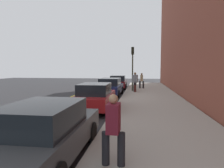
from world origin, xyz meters
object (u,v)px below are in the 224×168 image
rolling_suitcase (135,89)px  parked_car_maroon (118,82)px  parked_car_navy (110,87)px  parked_car_charcoal (46,132)px  pedestrian_grey_coat (135,81)px  pedestrian_tan_coat (142,80)px  traffic_light_pole (133,61)px  pedestrian_burgundy_coat (113,128)px  parked_car_red (95,97)px

rolling_suitcase → parked_car_maroon: bearing=26.0°
parked_car_navy → rolling_suitcase: size_ratio=4.51×
parked_car_charcoal → rolling_suitcase: 13.99m
parked_car_charcoal → parked_car_navy: (12.22, 0.16, -0.00)m
pedestrian_grey_coat → pedestrian_tan_coat: 3.15m
pedestrian_tan_coat → traffic_light_pole: traffic_light_pole is taller
pedestrian_burgundy_coat → pedestrian_tan_coat: bearing=-2.5°
pedestrian_grey_coat → pedestrian_burgundy_coat: (-14.53, 0.13, -0.09)m
pedestrian_burgundy_coat → rolling_suitcase: 14.16m
parked_car_red → pedestrian_tan_coat: pedestrian_tan_coat is taller
pedestrian_tan_coat → traffic_light_pole: (-2.77, 0.90, 1.97)m
parked_car_maroon → pedestrian_burgundy_coat: 18.49m
parked_car_maroon → pedestrian_grey_coat: bearing=-152.2°
pedestrian_burgundy_coat → rolling_suitcase: pedestrian_burgundy_coat is taller
pedestrian_tan_coat → traffic_light_pole: bearing=162.0°
parked_car_red → traffic_light_pole: 8.73m
pedestrian_tan_coat → parked_car_red: bearing=166.3°
parked_car_maroon → pedestrian_tan_coat: bearing=-106.1°
parked_car_navy → pedestrian_grey_coat: bearing=-45.6°
rolling_suitcase → pedestrian_burgundy_coat: bearing=179.3°
pedestrian_burgundy_coat → parked_car_charcoal: bearing=80.7°
pedestrian_tan_coat → parked_car_navy: bearing=152.0°
parked_car_charcoal → pedestrian_tan_coat: size_ratio=2.65×
traffic_light_pole → parked_car_charcoal: bearing=173.5°
parked_car_red → pedestrian_grey_coat: bearing=-14.5°
parked_car_navy → pedestrian_grey_coat: (2.02, -2.07, 0.36)m
pedestrian_grey_coat → rolling_suitcase: pedestrian_grey_coat is taller
parked_car_red → pedestrian_tan_coat: bearing=-13.7°
parked_car_navy → rolling_suitcase: parked_car_navy is taller
parked_car_navy → parked_car_maroon: 5.88m
pedestrian_grey_coat → rolling_suitcase: size_ratio=1.84×
parked_car_maroon → rolling_suitcase: (-4.25, -2.07, -0.29)m
traffic_light_pole → rolling_suitcase: bearing=-157.4°
parked_car_red → pedestrian_burgundy_coat: 6.88m
pedestrian_burgundy_coat → parked_car_red: bearing=16.2°
traffic_light_pole → parked_car_navy: bearing=142.2°
parked_car_charcoal → pedestrian_tan_coat: bearing=-8.4°
pedestrian_burgundy_coat → rolling_suitcase: bearing=-0.7°
parked_car_red → rolling_suitcase: parked_car_red is taller
parked_car_navy → pedestrian_burgundy_coat: bearing=-171.2°
pedestrian_grey_coat → traffic_light_pole: 1.94m
pedestrian_burgundy_coat → parked_car_navy: bearing=8.8°
pedestrian_burgundy_coat → rolling_suitcase: (14.14, -0.16, -0.56)m
parked_car_maroon → traffic_light_pole: 4.57m
parked_car_navy → traffic_light_pole: traffic_light_pole is taller
pedestrian_burgundy_coat → parked_car_maroon: bearing=5.9°
parked_car_red → pedestrian_burgundy_coat: bearing=-163.8°
traffic_light_pole → rolling_suitcase: traffic_light_pole is taller
parked_car_navy → rolling_suitcase: bearing=-52.1°
parked_car_maroon → pedestrian_burgundy_coat: pedestrian_burgundy_coat is taller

